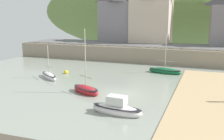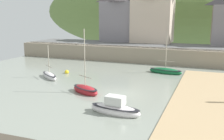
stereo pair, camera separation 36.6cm
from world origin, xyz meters
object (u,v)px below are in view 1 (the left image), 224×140
(dinghy_open_wooden, at_px, (86,90))
(sailboat_far_left, at_px, (117,109))
(waterfront_building_left, at_px, (119,16))
(waterfront_building_centre, at_px, (151,14))
(mooring_buoy, at_px, (66,72))
(sailboat_blue_trim, at_px, (165,71))
(fishing_boat_green, at_px, (49,76))

(dinghy_open_wooden, bearing_deg, sailboat_far_left, -15.20)
(waterfront_building_left, distance_m, waterfront_building_centre, 6.30)
(waterfront_building_centre, relative_size, sailboat_far_left, 2.38)
(waterfront_building_centre, height_order, dinghy_open_wooden, waterfront_building_centre)
(waterfront_building_left, xyz_separation_m, mooring_buoy, (-0.41, -19.23, -7.01))
(sailboat_blue_trim, height_order, sailboat_far_left, sailboat_blue_trim)
(sailboat_far_left, height_order, mooring_buoy, sailboat_far_left)
(waterfront_building_left, xyz_separation_m, sailboat_blue_trim, (11.43, -14.56, -6.88))
(waterfront_building_centre, bearing_deg, dinghy_open_wooden, -91.20)
(sailboat_far_left, bearing_deg, mooring_buoy, 139.67)
(mooring_buoy, bearing_deg, waterfront_building_centre, 70.77)
(mooring_buoy, bearing_deg, waterfront_building_left, 88.78)
(waterfront_building_left, bearing_deg, mooring_buoy, -91.22)
(dinghy_open_wooden, distance_m, sailboat_blue_trim, 12.82)
(waterfront_building_left, xyz_separation_m, dinghy_open_wooden, (5.75, -26.05, -6.85))
(sailboat_blue_trim, bearing_deg, mooring_buoy, -147.95)
(waterfront_building_centre, height_order, mooring_buoy, waterfront_building_centre)
(waterfront_building_centre, bearing_deg, sailboat_blue_trim, -70.58)
(dinghy_open_wooden, relative_size, mooring_buoy, 11.56)
(waterfront_building_centre, bearing_deg, mooring_buoy, -109.23)
(waterfront_building_centre, distance_m, sailboat_blue_trim, 17.02)
(sailboat_far_left, xyz_separation_m, mooring_buoy, (-10.74, 10.82, -0.23))
(waterfront_building_centre, bearing_deg, sailboat_far_left, -82.37)
(dinghy_open_wooden, bearing_deg, fishing_boat_green, 176.34)
(sailboat_far_left, xyz_separation_m, fishing_boat_green, (-11.33, 7.85, -0.12))
(sailboat_blue_trim, height_order, mooring_buoy, sailboat_blue_trim)
(sailboat_blue_trim, xyz_separation_m, fishing_boat_green, (-12.44, -7.65, -0.01))
(waterfront_building_left, distance_m, dinghy_open_wooden, 27.55)
(dinghy_open_wooden, bearing_deg, waterfront_building_centre, 114.78)
(dinghy_open_wooden, height_order, fishing_boat_green, dinghy_open_wooden)
(waterfront_building_left, relative_size, waterfront_building_centre, 0.94)
(waterfront_building_left, xyz_separation_m, fishing_boat_green, (-1.01, -22.21, -6.89))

